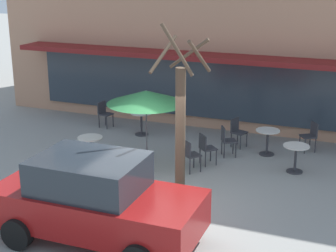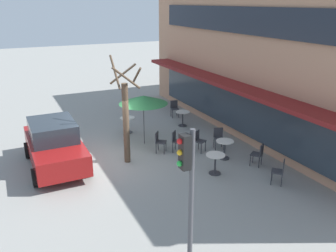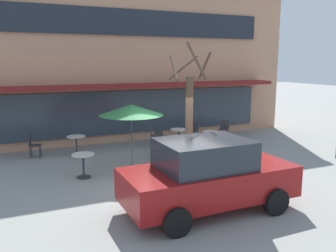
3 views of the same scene
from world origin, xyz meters
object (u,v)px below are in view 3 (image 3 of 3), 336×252
(cafe_chair_4, at_px, (160,139))
(cafe_chair_6, at_px, (33,144))
(cafe_table_mid_patio, at_px, (83,162))
(street_tree, at_px, (189,118))
(patio_umbrella_green_folded, at_px, (131,110))
(cafe_chair_1, at_px, (224,128))
(cafe_table_by_tree, at_px, (76,142))
(parked_sedan, at_px, (208,175))
(cafe_table_streetside, at_px, (179,135))
(cafe_chair_0, at_px, (162,149))
(cafe_chair_2, at_px, (194,129))
(cafe_chair_5, at_px, (153,135))
(cafe_chair_3, at_px, (161,145))
(cafe_table_near_wall, at_px, (211,138))

(cafe_chair_4, bearing_deg, cafe_chair_6, 165.52)
(cafe_table_mid_patio, bearing_deg, street_tree, -19.59)
(patio_umbrella_green_folded, xyz_separation_m, cafe_chair_1, (5.44, 2.81, -1.50))
(cafe_table_by_tree, relative_size, parked_sedan, 0.18)
(cafe_chair_1, bearing_deg, patio_umbrella_green_folded, -152.66)
(cafe_table_streetside, distance_m, cafe_chair_0, 2.69)
(parked_sedan, relative_size, street_tree, 1.01)
(cafe_table_mid_patio, height_order, parked_sedan, parked_sedan)
(cafe_chair_0, bearing_deg, cafe_chair_2, 45.74)
(cafe_table_streetside, bearing_deg, cafe_chair_1, 10.91)
(cafe_chair_5, height_order, cafe_chair_6, same)
(cafe_chair_3, distance_m, street_tree, 2.54)
(patio_umbrella_green_folded, xyz_separation_m, cafe_chair_5, (1.84, 2.68, -1.50))
(cafe_chair_1, bearing_deg, street_tree, -134.16)
(cafe_chair_1, relative_size, cafe_chair_2, 1.00)
(cafe_table_mid_patio, relative_size, cafe_chair_4, 0.85)
(cafe_chair_5, bearing_deg, cafe_chair_2, 10.67)
(cafe_table_mid_patio, bearing_deg, cafe_table_by_tree, 84.38)
(cafe_chair_1, bearing_deg, cafe_chair_6, 179.06)
(patio_umbrella_green_folded, height_order, cafe_chair_3, patio_umbrella_green_folded)
(cafe_chair_5, xyz_separation_m, parked_sedan, (-1.22, -6.56, 0.35))
(street_tree, bearing_deg, parked_sedan, -107.93)
(cafe_chair_1, height_order, cafe_chair_4, same)
(cafe_chair_0, height_order, street_tree, street_tree)
(cafe_chair_0, distance_m, cafe_chair_5, 2.56)
(cafe_table_near_wall, relative_size, cafe_chair_2, 0.85)
(cafe_table_mid_patio, distance_m, parked_sedan, 4.35)
(cafe_chair_0, relative_size, cafe_chair_6, 1.00)
(cafe_chair_6, bearing_deg, cafe_chair_4, -14.48)
(cafe_chair_1, height_order, cafe_chair_3, same)
(street_tree, bearing_deg, cafe_table_near_wall, 47.10)
(cafe_chair_4, bearing_deg, cafe_chair_3, -111.97)
(cafe_chair_1, height_order, cafe_chair_2, same)
(cafe_table_by_tree, xyz_separation_m, cafe_chair_4, (3.13, -0.90, 0.01))
(cafe_chair_3, height_order, street_tree, street_tree)
(cafe_chair_0, distance_m, cafe_chair_4, 1.64)
(cafe_table_near_wall, relative_size, cafe_table_mid_patio, 1.00)
(cafe_chair_1, distance_m, cafe_chair_2, 1.49)
(cafe_table_near_wall, xyz_separation_m, patio_umbrella_green_folded, (-3.81, -1.25, 1.51))
(parked_sedan, bearing_deg, cafe_chair_3, 80.54)
(cafe_chair_3, distance_m, cafe_chair_5, 1.86)
(cafe_chair_1, xyz_separation_m, street_tree, (-3.98, -4.10, 1.33))
(cafe_chair_1, relative_size, cafe_chair_3, 1.00)
(cafe_table_by_tree, distance_m, cafe_table_mid_patio, 2.84)
(cafe_chair_1, distance_m, cafe_chair_4, 3.83)
(cafe_table_near_wall, distance_m, street_tree, 3.72)
(cafe_chair_3, bearing_deg, street_tree, -88.80)
(cafe_table_by_tree, bearing_deg, cafe_chair_3, -32.41)
(cafe_table_streetside, height_order, cafe_chair_6, cafe_chair_6)
(cafe_chair_6, bearing_deg, street_tree, -44.06)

